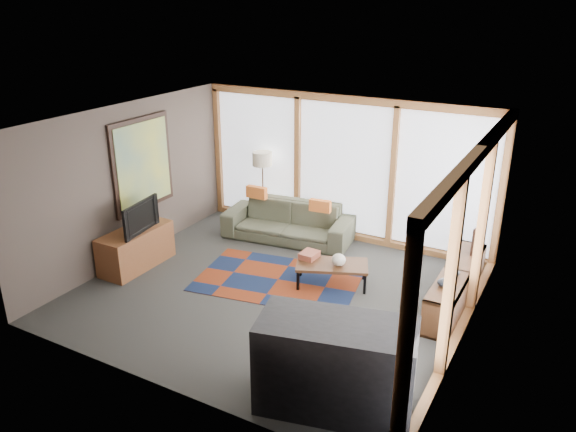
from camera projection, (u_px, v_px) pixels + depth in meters
The scene contains 17 objects.
ground at pixel (275, 293), 8.43m from camera, with size 5.50×5.50×0.00m, color #282826.
room_envelope at pixel (323, 190), 8.10m from camera, with size 5.52×5.02×2.62m.
rug at pixel (278, 280), 8.80m from camera, with size 2.47×1.59×0.01m, color maroon.
sofa at pixel (288, 222), 10.17m from camera, with size 2.31×0.90×0.68m, color #3E412E.
pillow_left at pixel (257, 192), 10.32m from camera, with size 0.40×0.12×0.22m, color orange.
pillow_right at pixel (320, 206), 9.67m from camera, with size 0.38×0.11×0.21m, color orange.
floor_lamp at pixel (263, 190), 10.61m from camera, with size 0.37×0.37×1.47m, color #332319, non-canonical shape.
coffee_table at pixel (332, 274), 8.59m from camera, with size 1.08×0.54×0.36m, color #34210E, non-canonical shape.
book_stack at pixel (309, 255), 8.69m from camera, with size 0.24×0.30×0.10m, color brown.
vase at pixel (339, 260), 8.44m from camera, with size 0.22×0.22×0.19m, color beige.
bookshelf at pixel (456, 287), 8.04m from camera, with size 0.39×2.17×0.54m, color #34210E, non-canonical shape.
bowl_a at pixel (445, 283), 7.47m from camera, with size 0.21×0.21×0.10m, color black.
bowl_b at pixel (454, 272), 7.77m from camera, with size 0.17×0.17×0.08m, color black.
shelf_picture at pixel (477, 239), 8.40m from camera, with size 0.04×0.32×0.43m, color black.
tv_console at pixel (136, 248), 9.14m from camera, with size 0.53×1.28×0.64m, color brown.
television at pixel (136, 216), 8.88m from camera, with size 0.89×0.12×0.51m, color black.
bar_counter at pixel (336, 366), 5.92m from camera, with size 1.64×0.77×1.04m, color black.
Camera 1 is at (3.74, -6.40, 4.17)m, focal length 35.00 mm.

